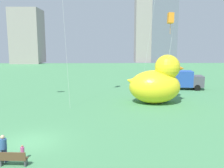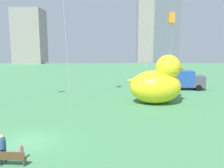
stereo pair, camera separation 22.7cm
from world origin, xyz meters
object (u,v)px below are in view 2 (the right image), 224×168
at_px(giant_inflatable_duck, 157,83).
at_px(box_truck, 184,80).
at_px(person_child, 22,151).
at_px(person_adult, 3,147).
at_px(kite_orange, 171,19).
at_px(park_bench, 12,158).

xyz_separation_m(giant_inflatable_duck, box_truck, (5.78, 8.79, -1.01)).
bearing_deg(giant_inflatable_duck, person_child, -127.68).
bearing_deg(giant_inflatable_duck, person_adult, -129.57).
bearing_deg(person_child, giant_inflatable_duck, 52.32).
relative_size(person_adult, giant_inflatable_duck, 0.25).
xyz_separation_m(box_truck, kite_orange, (-4.77, -10.20, 8.26)).
height_order(giant_inflatable_duck, kite_orange, kite_orange).
bearing_deg(person_adult, park_bench, -35.51).
relative_size(park_bench, box_truck, 0.27).
xyz_separation_m(giant_inflatable_duck, kite_orange, (1.01, -1.41, 7.25)).
height_order(person_child, giant_inflatable_duck, giant_inflatable_duck).
relative_size(box_truck, kite_orange, 0.57).
bearing_deg(kite_orange, box_truck, 64.95).
distance_m(person_adult, person_child, 1.15).
bearing_deg(park_bench, box_truck, 54.44).
distance_m(person_adult, kite_orange, 20.63).
bearing_deg(box_truck, kite_orange, -115.05).
height_order(person_adult, giant_inflatable_duck, giant_inflatable_duck).
xyz_separation_m(park_bench, person_adult, (-0.75, 0.54, 0.47)).
bearing_deg(person_child, person_adult, -163.95).
relative_size(person_child, giant_inflatable_duck, 0.14).
bearing_deg(kite_orange, park_bench, -131.91).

